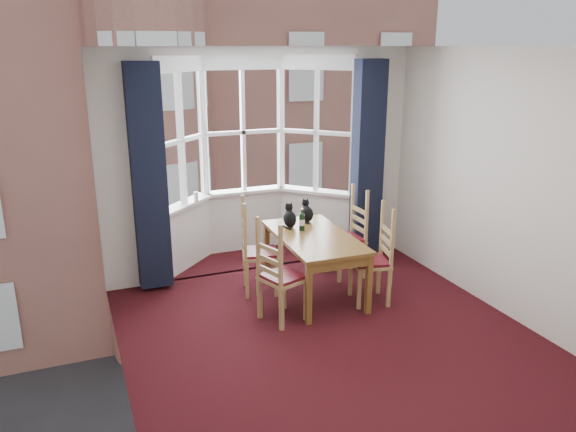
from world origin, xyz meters
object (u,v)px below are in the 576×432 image
chair_left_far (252,254)px  dining_table (314,242)px  chair_left_near (276,280)px  cat_right (307,213)px  wine_bottle (302,221)px  chair_right_far (352,239)px  candle_tall (196,197)px  chair_right_near (378,262)px  cat_left (290,217)px

chair_left_far → dining_table: bearing=-24.8°
dining_table → chair_left_near: size_ratio=1.65×
cat_right → wine_bottle: cat_right is taller
chair_right_far → cat_right: cat_right is taller
chair_left_far → chair_right_far: 1.34m
chair_left_near → chair_right_far: same height
chair_left_far → candle_tall: (-0.40, 1.06, 0.47)m
chair_right_near → cat_left: size_ratio=3.12×
cat_left → chair_left_near: bearing=-119.6°
cat_right → cat_left: bearing=-155.8°
wine_bottle → chair_left_far: bearing=171.8°
chair_right_near → chair_right_far: (0.10, 0.80, 0.00)m
wine_bottle → cat_right: bearing=57.6°
chair_left_far → chair_right_far: bearing=1.7°
chair_left_far → chair_right_near: size_ratio=1.00×
chair_right_far → cat_right: 0.68m
chair_right_near → cat_right: size_ratio=3.22×
dining_table → chair_right_far: (0.68, 0.34, -0.17)m
cat_left → wine_bottle: cat_left is taller
dining_table → chair_right_near: size_ratio=1.65×
dining_table → chair_right_far: bearing=26.6°
chair_left_far → chair_right_near: bearing=-31.5°
chair_left_far → wine_bottle: (0.59, -0.09, 0.36)m
dining_table → cat_right: 0.58m
dining_table → chair_left_far: 0.74m
chair_left_near → chair_right_far: bearing=32.5°
chair_right_far → chair_right_near: bearing=-97.0°
dining_table → chair_right_far: 0.78m
chair_right_far → cat_right: (-0.54, 0.19, 0.36)m
cat_right → candle_tall: (-1.20, 0.82, 0.11)m
chair_left_far → chair_right_near: (1.24, -0.76, 0.00)m
cat_right → wine_bottle: bearing=-122.4°
candle_tall → chair_right_far: bearing=-30.3°
chair_left_far → cat_right: cat_right is taller
dining_table → wine_bottle: bearing=106.0°
chair_left_far → wine_bottle: 0.70m
chair_right_far → cat_left: bearing=175.3°
chair_right_near → cat_left: (-0.72, 0.87, 0.36)m
chair_right_near → cat_right: 1.14m
candle_tall → chair_left_far: bearing=-69.1°
chair_right_far → candle_tall: size_ratio=6.72×
cat_left → cat_right: bearing=24.2°
cat_right → candle_tall: 1.46m
chair_left_near → cat_left: size_ratio=3.12×
chair_left_far → candle_tall: 1.22m
cat_right → wine_bottle: size_ratio=1.07×
wine_bottle → candle_tall: bearing=131.1°
dining_table → chair_right_near: 0.76m
chair_right_far → wine_bottle: size_ratio=3.44×
chair_right_far → candle_tall: bearing=149.7°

